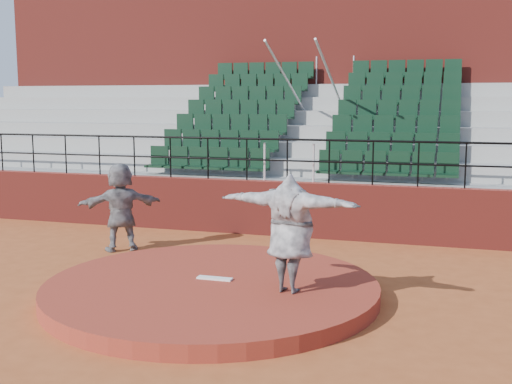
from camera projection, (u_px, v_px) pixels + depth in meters
ground at (212, 296)px, 10.61m from camera, size 90.00×90.00×0.00m
pitchers_mound at (212, 289)px, 10.59m from camera, size 5.50×5.50×0.25m
pitching_rubber at (215, 278)px, 10.71m from camera, size 0.60×0.15×0.03m
boundary_wall at (287, 209)px, 15.24m from camera, size 24.00×0.30×1.30m
wall_railing at (287, 151)px, 15.05m from camera, size 24.04×0.05×1.03m
seating_deck at (318, 162)px, 18.58m from camera, size 24.00×5.97×4.63m
press_box_facade at (342, 90)px, 22.02m from camera, size 24.00×3.00×7.10m
pitcher at (290, 233)px, 9.91m from camera, size 2.35×0.97×1.86m
fielder at (121, 207)px, 13.71m from camera, size 1.77×1.48×1.91m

